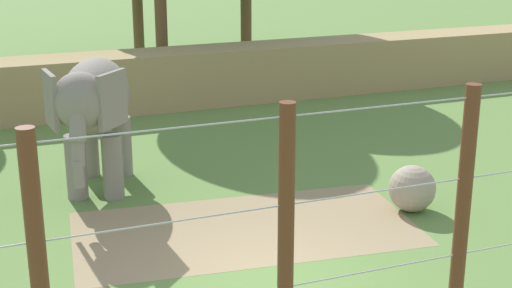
# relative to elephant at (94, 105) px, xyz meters

# --- Properties ---
(ground_plane) EXTENTS (120.00, 120.00, 0.00)m
(ground_plane) POSITION_rel_elephant_xyz_m (2.02, -5.64, -2.07)
(ground_plane) COLOR #5B7F3D
(dirt_patch) EXTENTS (7.33, 4.32, 0.01)m
(dirt_patch) POSITION_rel_elephant_xyz_m (2.41, -3.30, -2.07)
(dirt_patch) COLOR #937F5B
(dirt_patch) RESTS_ON ground
(embankment_wall) EXTENTS (36.00, 1.80, 1.87)m
(embankment_wall) POSITION_rel_elephant_xyz_m (2.02, 7.16, -1.14)
(embankment_wall) COLOR tan
(embankment_wall) RESTS_ON ground
(elephant) EXTENTS (2.48, 4.04, 3.13)m
(elephant) POSITION_rel_elephant_xyz_m (0.00, 0.00, 0.00)
(elephant) COLOR gray
(elephant) RESTS_ON ground
(enrichment_ball) EXTENTS (1.02, 1.02, 1.02)m
(enrichment_ball) POSITION_rel_elephant_xyz_m (6.13, -3.69, -1.56)
(enrichment_ball) COLOR gray
(enrichment_ball) RESTS_ON ground
(cable_fence) EXTENTS (9.18, 0.20, 4.18)m
(cable_fence) POSITION_rel_elephant_xyz_m (2.04, -9.04, 0.02)
(cable_fence) COLOR brown
(cable_fence) RESTS_ON ground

